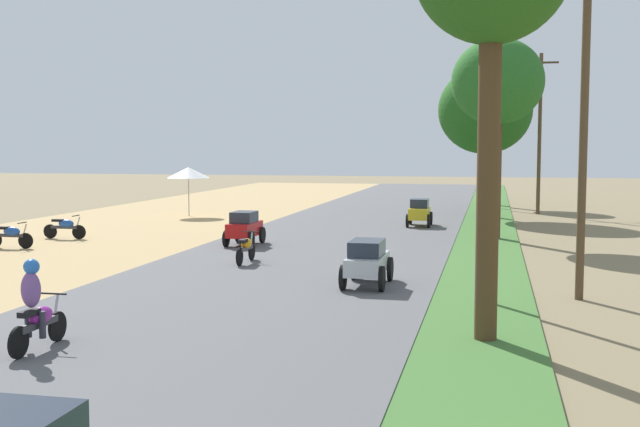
# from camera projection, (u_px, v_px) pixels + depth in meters

# --- Properties ---
(parked_motorbike_third) EXTENTS (1.80, 0.54, 0.94)m
(parked_motorbike_third) POSITION_uv_depth(u_px,v_px,m) (11.00, 234.00, 28.16)
(parked_motorbike_third) COLOR black
(parked_motorbike_third) RESTS_ON dirt_shoulder
(parked_motorbike_fourth) EXTENTS (1.80, 0.54, 0.94)m
(parked_motorbike_fourth) POSITION_uv_depth(u_px,v_px,m) (65.00, 226.00, 30.96)
(parked_motorbike_fourth) COLOR black
(parked_motorbike_fourth) RESTS_ON dirt_shoulder
(vendor_umbrella) EXTENTS (2.20, 2.20, 2.52)m
(vendor_umbrella) POSITION_uv_depth(u_px,v_px,m) (188.00, 173.00, 40.81)
(vendor_umbrella) COLOR #99999E
(vendor_umbrella) RESTS_ON dirt_shoulder
(median_tree_second) EXTENTS (3.58, 3.58, 7.82)m
(median_tree_second) POSITION_uv_depth(u_px,v_px,m) (498.00, 83.00, 30.76)
(median_tree_second) COLOR #4C351E
(median_tree_second) RESTS_ON median_strip
(median_tree_third) EXTENTS (4.78, 4.78, 7.70)m
(median_tree_third) POSITION_uv_depth(u_px,v_px,m) (485.00, 110.00, 40.49)
(median_tree_third) COLOR #4C351E
(median_tree_third) RESTS_ON median_strip
(median_tree_fourth) EXTENTS (3.21, 3.21, 7.98)m
(median_tree_fourth) POSITION_uv_depth(u_px,v_px,m) (489.00, 104.00, 48.60)
(median_tree_fourth) COLOR #4C351E
(median_tree_fourth) RESTS_ON median_strip
(streetlamp_near) EXTENTS (3.16, 0.20, 7.41)m
(streetlamp_near) POSITION_uv_depth(u_px,v_px,m) (490.00, 118.00, 18.13)
(streetlamp_near) COLOR gray
(streetlamp_near) RESTS_ON median_strip
(streetlamp_mid) EXTENTS (3.16, 0.20, 7.95)m
(streetlamp_mid) POSITION_uv_depth(u_px,v_px,m) (492.00, 129.00, 46.06)
(streetlamp_mid) COLOR gray
(streetlamp_mid) RESTS_ON median_strip
(utility_pole_near) EXTENTS (1.80, 0.20, 8.60)m
(utility_pole_near) POSITION_uv_depth(u_px,v_px,m) (584.00, 113.00, 18.74)
(utility_pole_near) COLOR brown
(utility_pole_near) RESTS_ON ground
(utility_pole_far) EXTENTS (1.80, 0.20, 8.60)m
(utility_pole_far) POSITION_uv_depth(u_px,v_px,m) (540.00, 131.00, 42.38)
(utility_pole_far) COLOR brown
(utility_pole_far) RESTS_ON ground
(car_sedan_silver) EXTENTS (1.10, 2.26, 1.19)m
(car_sedan_silver) POSITION_uv_depth(u_px,v_px,m) (367.00, 260.00, 20.56)
(car_sedan_silver) COLOR #B7BCC1
(car_sedan_silver) RESTS_ON road_strip
(car_hatchback_red) EXTENTS (1.04, 2.00, 1.23)m
(car_hatchback_red) POSITION_uv_depth(u_px,v_px,m) (244.00, 227.00, 28.90)
(car_hatchback_red) COLOR red
(car_hatchback_red) RESTS_ON road_strip
(car_hatchback_yellow) EXTENTS (1.04, 2.00, 1.23)m
(car_hatchback_yellow) POSITION_uv_depth(u_px,v_px,m) (420.00, 211.00, 35.69)
(car_hatchback_yellow) COLOR gold
(car_hatchback_yellow) RESTS_ON road_strip
(motorbike_foreground_rider) EXTENTS (0.54, 1.80, 1.66)m
(motorbike_foreground_rider) POSITION_uv_depth(u_px,v_px,m) (36.00, 308.00, 14.01)
(motorbike_foreground_rider) COLOR black
(motorbike_foreground_rider) RESTS_ON road_strip
(motorbike_ahead_second) EXTENTS (0.54, 1.80, 0.94)m
(motorbike_ahead_second) POSITION_uv_depth(u_px,v_px,m) (246.00, 247.00, 24.50)
(motorbike_ahead_second) COLOR black
(motorbike_ahead_second) RESTS_ON road_strip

